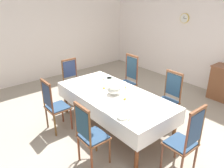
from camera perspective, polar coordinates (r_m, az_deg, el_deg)
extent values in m
cube|color=gray|center=(4.96, 3.06, -9.74)|extent=(7.12, 6.02, 0.04)
cube|color=silver|center=(6.71, 23.60, 13.30)|extent=(7.12, 0.08, 3.49)
cube|color=silver|center=(7.29, -16.75, 14.86)|extent=(0.08, 6.02, 3.49)
cylinder|color=brown|center=(5.22, -11.96, -3.68)|extent=(0.07, 0.07, 0.72)
cylinder|color=brown|center=(3.63, 6.50, -16.57)|extent=(0.07, 0.07, 0.72)
cylinder|color=brown|center=(5.69, -3.20, -0.89)|extent=(0.07, 0.07, 0.72)
cylinder|color=brown|center=(4.27, 15.99, -10.64)|extent=(0.07, 0.07, 0.72)
cube|color=brown|center=(4.45, 0.49, -3.43)|extent=(2.39, 1.07, 0.08)
cube|color=brown|center=(4.42, 0.49, -2.79)|extent=(2.51, 1.19, 0.03)
cube|color=white|center=(4.42, 0.50, -2.59)|extent=(2.53, 1.21, 0.00)
cube|color=white|center=(4.18, -5.83, -6.84)|extent=(2.53, 0.00, 0.32)
cube|color=white|center=(4.85, 5.89, -2.36)|extent=(2.53, 0.00, 0.32)
cube|color=white|center=(5.42, -8.09, 0.34)|extent=(0.00, 1.21, 0.32)
cube|color=white|center=(3.75, 13.19, -11.21)|extent=(0.00, 1.21, 0.32)
cylinder|color=brown|center=(4.93, -12.73, -7.09)|extent=(0.04, 0.04, 0.48)
cylinder|color=brown|center=(4.63, -10.52, -8.98)|extent=(0.04, 0.04, 0.48)
cylinder|color=brown|center=(4.80, -16.56, -8.35)|extent=(0.04, 0.04, 0.48)
cylinder|color=brown|center=(4.50, -14.55, -10.40)|extent=(0.04, 0.04, 0.48)
cube|color=brown|center=(4.59, -13.89, -5.99)|extent=(0.44, 0.42, 0.03)
cube|color=navy|center=(4.57, -13.92, -5.72)|extent=(0.40, 0.38, 0.02)
cylinder|color=brown|center=(4.55, -17.49, -2.30)|extent=(0.03, 0.03, 0.59)
cylinder|color=brown|center=(4.22, -15.40, -4.09)|extent=(0.03, 0.03, 0.59)
cube|color=navy|center=(4.37, -16.53, -2.81)|extent=(0.34, 0.02, 0.45)
cube|color=brown|center=(4.26, -16.93, 0.42)|extent=(0.40, 0.04, 0.04)
cylinder|color=brown|center=(5.40, 3.49, -3.68)|extent=(0.04, 0.04, 0.48)
cylinder|color=brown|center=(5.66, 0.87, -2.35)|extent=(0.04, 0.04, 0.48)
cylinder|color=brown|center=(5.63, 6.18, -2.61)|extent=(0.04, 0.04, 0.48)
cylinder|color=brown|center=(5.87, 3.55, -1.38)|extent=(0.04, 0.04, 0.48)
cube|color=brown|center=(5.53, 3.58, -0.13)|extent=(0.44, 0.42, 0.03)
cube|color=navy|center=(5.52, 3.59, 0.11)|extent=(0.40, 0.38, 0.02)
cylinder|color=brown|center=(5.40, 6.57, 3.30)|extent=(0.03, 0.03, 0.70)
cylinder|color=brown|center=(5.66, 3.74, 4.34)|extent=(0.03, 0.03, 0.70)
cube|color=#274559|center=(5.51, 5.14, 4.18)|extent=(0.34, 0.02, 0.53)
cube|color=brown|center=(5.42, 5.26, 7.33)|extent=(0.40, 0.04, 0.04)
cylinder|color=brown|center=(4.01, -4.12, -14.25)|extent=(0.04, 0.04, 0.48)
cylinder|color=brown|center=(3.77, -0.59, -16.99)|extent=(0.04, 0.04, 0.48)
cylinder|color=brown|center=(3.86, -8.63, -16.20)|extent=(0.04, 0.04, 0.48)
cylinder|color=brown|center=(3.61, -5.29, -19.26)|extent=(0.04, 0.04, 0.48)
cube|color=brown|center=(3.65, -4.80, -13.58)|extent=(0.44, 0.42, 0.03)
cube|color=navy|center=(3.64, -4.81, -13.27)|extent=(0.40, 0.38, 0.02)
cylinder|color=brown|center=(3.53, -9.36, -9.07)|extent=(0.03, 0.03, 0.60)
cylinder|color=brown|center=(3.25, -5.76, -11.97)|extent=(0.03, 0.03, 0.60)
cube|color=#254558|center=(3.37, -7.67, -10.04)|extent=(0.34, 0.02, 0.46)
cube|color=brown|center=(3.23, -7.93, -6.00)|extent=(0.40, 0.04, 0.04)
cylinder|color=brown|center=(4.69, 14.07, -8.91)|extent=(0.04, 0.04, 0.48)
cylinder|color=brown|center=(4.88, 10.52, -7.19)|extent=(0.04, 0.04, 0.48)
cylinder|color=brown|center=(4.95, 16.62, -7.38)|extent=(0.04, 0.04, 0.48)
cylinder|color=brown|center=(5.13, 13.15, -5.83)|extent=(0.04, 0.04, 0.48)
cube|color=brown|center=(4.79, 13.87, -4.69)|extent=(0.44, 0.42, 0.03)
cube|color=navy|center=(4.78, 13.90, -4.43)|extent=(0.40, 0.38, 0.02)
cylinder|color=brown|center=(4.70, 17.52, -1.31)|extent=(0.03, 0.03, 0.62)
cylinder|color=brown|center=(4.90, 13.78, 0.12)|extent=(0.03, 0.03, 0.62)
cube|color=navy|center=(4.78, 15.65, -0.25)|extent=(0.34, 0.02, 0.47)
cube|color=brown|center=(4.68, 16.01, 2.87)|extent=(0.40, 0.04, 0.04)
cylinder|color=brown|center=(5.78, -7.14, -1.96)|extent=(0.04, 0.04, 0.48)
cylinder|color=brown|center=(5.61, -10.40, -2.99)|extent=(0.04, 0.04, 0.48)
cylinder|color=brown|center=(6.06, -8.99, -0.84)|extent=(0.04, 0.04, 0.48)
cylinder|color=brown|center=(5.90, -12.14, -1.78)|extent=(0.04, 0.04, 0.48)
cube|color=brown|center=(5.73, -9.83, 0.41)|extent=(0.42, 0.44, 0.03)
cube|color=navy|center=(5.72, -9.85, 0.64)|extent=(0.38, 0.40, 0.02)
cylinder|color=brown|center=(5.88, -9.32, 4.03)|extent=(0.03, 0.03, 0.55)
cylinder|color=brown|center=(5.70, -12.68, 3.17)|extent=(0.03, 0.03, 0.55)
cube|color=navy|center=(5.78, -11.00, 3.86)|extent=(0.02, 0.34, 0.42)
cube|color=brown|center=(5.70, -11.18, 6.22)|extent=(0.04, 0.40, 0.04)
cylinder|color=brown|center=(3.77, 12.79, -17.77)|extent=(0.04, 0.04, 0.48)
cylinder|color=brown|center=(4.02, 16.29, -15.22)|extent=(0.04, 0.04, 0.48)
cylinder|color=brown|center=(3.88, 20.80, -17.43)|extent=(0.04, 0.04, 0.48)
cube|color=brown|center=(3.66, 17.32, -14.63)|extent=(0.42, 0.44, 0.03)
cube|color=navy|center=(3.65, 17.37, -14.32)|extent=(0.38, 0.40, 0.02)
cylinder|color=brown|center=(3.25, 18.89, -12.66)|extent=(0.03, 0.03, 0.67)
cylinder|color=brown|center=(3.54, 22.35, -9.99)|extent=(0.03, 0.03, 0.67)
cube|color=navy|center=(3.37, 20.78, -10.80)|extent=(0.02, 0.34, 0.51)
cube|color=brown|center=(3.22, 21.53, -6.32)|extent=(0.04, 0.40, 0.04)
cylinder|color=white|center=(4.41, 0.51, -2.46)|extent=(0.16, 0.16, 0.02)
ellipsoid|color=white|center=(4.38, 0.51, -1.59)|extent=(0.28, 0.28, 0.13)
ellipsoid|color=white|center=(4.35, 0.52, -0.70)|extent=(0.26, 0.26, 0.10)
sphere|color=#44785E|center=(4.33, 0.52, -0.04)|extent=(0.03, 0.03, 0.03)
cylinder|color=gold|center=(4.65, -2.11, -1.13)|extent=(0.07, 0.07, 0.02)
cylinder|color=gold|center=(4.60, -2.13, 0.07)|extent=(0.02, 0.02, 0.19)
cone|color=gold|center=(4.56, -2.15, 1.26)|extent=(0.04, 0.04, 0.02)
cylinder|color=silver|center=(4.54, -2.16, 1.97)|extent=(0.02, 0.02, 0.10)
cylinder|color=gold|center=(4.19, 3.39, -3.97)|extent=(0.07, 0.07, 0.02)
cylinder|color=gold|center=(4.14, 3.43, -2.38)|extent=(0.02, 0.02, 0.24)
cone|color=gold|center=(4.08, 3.47, -0.78)|extent=(0.04, 0.04, 0.02)
cylinder|color=silver|center=(4.06, 3.49, -0.01)|extent=(0.02, 0.02, 0.10)
cylinder|color=white|center=(5.49, -3.14, 2.81)|extent=(0.15, 0.15, 0.03)
cylinder|color=white|center=(5.48, -3.14, 2.85)|extent=(0.13, 0.13, 0.02)
torus|color=#44785E|center=(5.48, -3.14, 2.91)|extent=(0.15, 0.15, 0.01)
cylinder|color=white|center=(3.61, 2.69, -8.62)|extent=(0.18, 0.18, 0.04)
cylinder|color=silver|center=(3.60, 2.69, -8.55)|extent=(0.15, 0.15, 0.02)
torus|color=#44785E|center=(3.60, 2.69, -8.42)|extent=(0.18, 0.18, 0.01)
cylinder|color=white|center=(5.14, -0.73, 1.43)|extent=(0.15, 0.15, 0.03)
cylinder|color=silver|center=(5.14, -0.73, 1.48)|extent=(0.12, 0.12, 0.02)
torus|color=#44785E|center=(5.13, -0.73, 1.57)|extent=(0.15, 0.15, 0.01)
cube|color=gold|center=(5.55, -4.08, 2.92)|extent=(0.02, 0.14, 0.00)
ellipsoid|color=gold|center=(5.60, -3.40, 3.14)|extent=(0.03, 0.05, 0.01)
cube|color=gold|center=(3.52, 3.70, -9.84)|extent=(0.04, 0.14, 0.00)
ellipsoid|color=gold|center=(3.57, 4.45, -9.22)|extent=(0.03, 0.05, 0.01)
cylinder|color=#D1B251|center=(6.97, 18.31, 15.89)|extent=(0.28, 0.05, 0.28)
cylinder|color=white|center=(6.95, 18.18, 15.88)|extent=(0.25, 0.01, 0.25)
cube|color=black|center=(6.94, 18.19, 16.14)|extent=(0.01, 0.00, 0.07)
cube|color=black|center=(6.93, 18.43, 15.83)|extent=(0.10, 0.00, 0.01)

